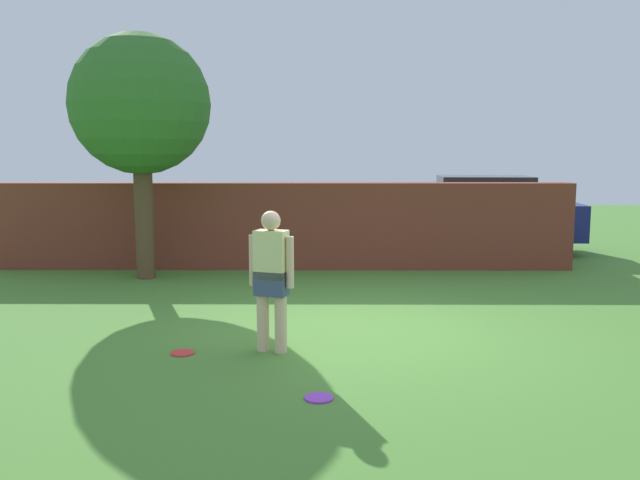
% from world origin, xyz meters
% --- Properties ---
extents(ground_plane, '(40.00, 40.00, 0.00)m').
position_xyz_m(ground_plane, '(0.00, 0.00, 0.00)').
color(ground_plane, '#4C8433').
extents(brick_wall, '(11.58, 0.50, 1.67)m').
position_xyz_m(brick_wall, '(-1.50, 4.60, 0.84)').
color(brick_wall, brown).
rests_on(brick_wall, ground).
extents(tree, '(2.46, 2.46, 4.32)m').
position_xyz_m(tree, '(-3.69, 3.55, 3.06)').
color(tree, brown).
rests_on(tree, ground).
extents(person, '(0.52, 0.32, 1.62)m').
position_xyz_m(person, '(-1.07, -0.85, 0.90)').
color(person, beige).
rests_on(person, ground).
extents(car, '(4.31, 2.14, 1.72)m').
position_xyz_m(car, '(3.14, 6.79, 0.86)').
color(car, navy).
rests_on(car, ground).
extents(frisbee_purple, '(0.27, 0.27, 0.02)m').
position_xyz_m(frisbee_purple, '(-0.52, -2.31, 0.01)').
color(frisbee_purple, purple).
rests_on(frisbee_purple, ground).
extents(frisbee_red, '(0.27, 0.27, 0.02)m').
position_xyz_m(frisbee_red, '(-2.08, -0.94, 0.01)').
color(frisbee_red, red).
rests_on(frisbee_red, ground).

